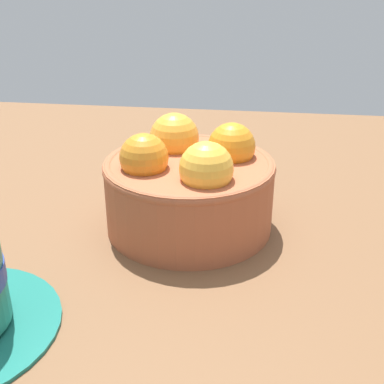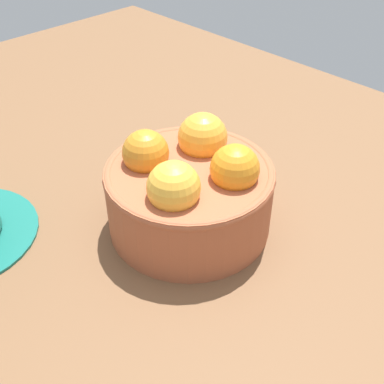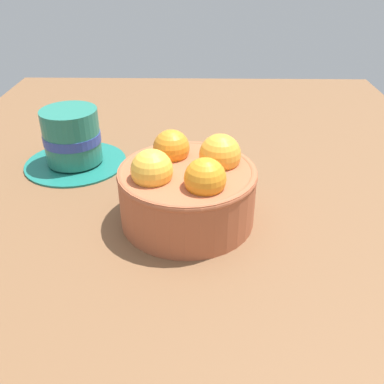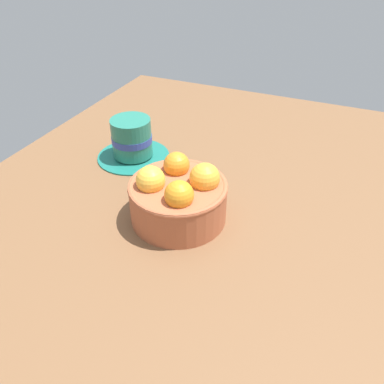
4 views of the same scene
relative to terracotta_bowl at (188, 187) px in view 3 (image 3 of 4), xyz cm
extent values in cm
cube|color=brown|center=(-0.01, 0.03, -6.10)|extent=(121.39, 83.44, 3.23)
cylinder|color=#AD5938|center=(-0.01, 0.03, -1.07)|extent=(16.03, 16.03, 6.83)
torus|color=#AD5938|center=(-0.01, 0.03, 1.94)|extent=(16.23, 16.23, 1.00)
sphere|color=gold|center=(2.01, -3.78, 3.33)|extent=(4.95, 4.95, 4.95)
sphere|color=orange|center=(3.81, 2.05, 3.33)|extent=(4.46, 4.46, 4.46)
sphere|color=yellow|center=(-2.02, 3.84, 3.33)|extent=(4.72, 4.72, 4.72)
sphere|color=orange|center=(-3.82, -1.99, 3.33)|extent=(4.55, 4.55, 4.55)
cylinder|color=#1A6B5F|center=(14.62, 17.48, -4.19)|extent=(15.18, 15.18, 0.60)
cylinder|color=#237260|center=(14.62, 17.48, 0.11)|extent=(8.24, 8.24, 7.99)
cylinder|color=#2D4299|center=(14.62, 17.48, -0.14)|extent=(8.40, 8.40, 1.44)
camera|label=1|loc=(-6.12, 43.51, 19.83)|focal=47.26mm
camera|label=2|loc=(-27.03, 26.14, 28.55)|focal=45.94mm
camera|label=3|loc=(-43.51, -1.34, 25.38)|focal=40.14mm
camera|label=4|loc=(-46.46, -22.60, 37.69)|focal=36.48mm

